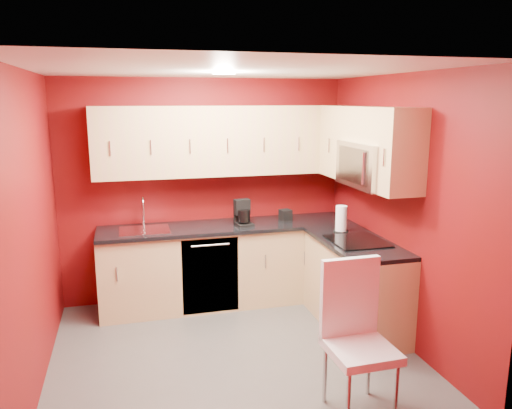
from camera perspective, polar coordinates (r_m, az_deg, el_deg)
name	(u,v)px	position (r m, az deg, el deg)	size (l,w,h in m)	color
floor	(234,354)	(4.72, -2.53, -16.73)	(3.20, 3.20, 0.00)	#484543
ceiling	(231,70)	(4.16, -2.86, 15.16)	(3.20, 3.20, 0.00)	white
wall_back	(205,190)	(5.71, -5.89, 1.62)	(3.20, 3.20, 0.00)	#63090F
wall_front	(289,281)	(2.88, 3.75, -8.68)	(3.20, 3.20, 0.00)	#63090F
wall_left	(31,233)	(4.24, -24.34, -3.00)	(3.00, 3.00, 0.00)	#63090F
wall_right	(400,210)	(4.86, 16.09, -0.61)	(3.00, 3.00, 0.00)	#63090F
base_cabinets_back	(228,265)	(5.67, -3.22, -6.95)	(2.80, 0.60, 0.87)	tan
base_cabinets_right	(355,286)	(5.16, 11.23, -9.10)	(0.60, 1.30, 0.87)	tan
countertop_back	(228,226)	(5.52, -3.24, -2.52)	(2.80, 0.63, 0.04)	black
countertop_right	(356,243)	(4.99, 11.36, -4.30)	(0.63, 1.27, 0.04)	black
upper_cabinets_back	(224,141)	(5.50, -3.66, 7.31)	(2.80, 0.35, 0.75)	tan
upper_cabinets_right	(364,139)	(5.06, 12.22, 7.38)	(0.35, 1.55, 0.75)	tan
microwave	(372,165)	(4.86, 13.07, 4.46)	(0.42, 0.76, 0.42)	silver
cooktop	(357,241)	(4.96, 11.50, -4.13)	(0.50, 0.55, 0.01)	black
sink	(144,227)	(5.42, -12.65, -2.47)	(0.52, 0.42, 0.35)	silver
dishwasher_front	(210,276)	(5.35, -5.23, -8.12)	(0.60, 0.02, 0.82)	black
downlight	(224,73)	(4.45, -3.70, 14.74)	(0.20, 0.20, 0.01)	white
coffee_maker	(244,213)	(5.45, -1.39, -0.97)	(0.17, 0.23, 0.28)	black
napkin_holder	(285,215)	(5.69, 3.38, -1.23)	(0.12, 0.12, 0.13)	black
paper_towel	(341,219)	(5.27, 9.72, -1.62)	(0.16, 0.16, 0.27)	white
dining_chair	(361,342)	(3.77, 11.92, -15.12)	(0.46, 0.48, 1.13)	silver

